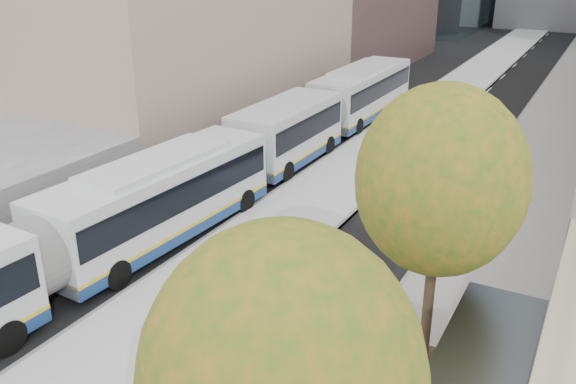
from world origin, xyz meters
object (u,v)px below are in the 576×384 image
Objects in this scene: distant_car at (386,89)px; bus_far at (334,107)px; bus_shelter at (496,357)px; bus_near at (71,241)px.

bus_far is at bearing -93.98° from distant_car.
bus_shelter is at bearing -56.96° from bus_far.
bus_far is (-13.03, 20.24, -0.44)m from bus_shelter.
distant_car is at bearing 113.81° from bus_shelter.
bus_far reaches higher than bus_near.
bus_shelter is 33.69m from distant_car.
bus_shelter is at bearing 1.98° from bus_near.
bus_near is at bearing 178.70° from bus_shelter.
distant_car is (-0.55, 10.55, -1.05)m from bus_far.
bus_far reaches higher than distant_car.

